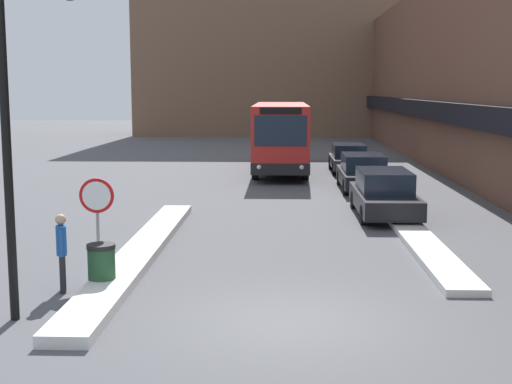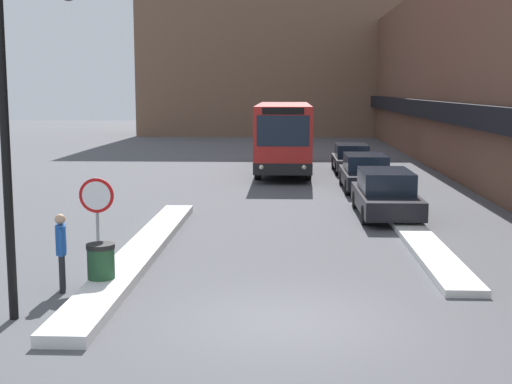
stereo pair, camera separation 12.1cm
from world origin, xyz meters
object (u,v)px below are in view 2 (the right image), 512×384
Objects in this scene: trash_bin at (101,266)px; stop_sign at (97,206)px; pedestrian at (61,245)px; parked_car_back at (352,158)px; street_lamp at (20,108)px; city_bus at (284,135)px; parked_car_middle at (365,172)px; parked_car_front at (386,194)px.

stop_sign is at bearing 107.93° from trash_bin.
pedestrian is 0.92m from trash_bin.
parked_car_back is 2.64× the size of pedestrian.
parked_car_back is at bearing 71.44° from street_lamp.
parked_car_middle is at bearing -62.16° from city_bus.
parked_car_middle is 6.37m from parked_car_back.
street_lamp is (-4.41, -23.25, 1.96)m from city_bus.
parked_car_front is 6.06m from parked_car_middle.
trash_bin is (-7.02, -14.85, -0.25)m from parked_car_middle.
parked_car_front is at bearing 123.20° from pedestrian.
city_bus is at bearing 179.42° from parked_car_back.
street_lamp is (-7.79, -16.84, 3.04)m from parked_car_middle.
parked_car_back is at bearing 90.00° from parked_car_middle.
parked_car_back is at bearing 70.13° from stop_sign.
parked_car_front is 2.21× the size of stop_sign.
parked_car_middle reaches higher than trash_bin.
parked_car_back reaches higher than trash_bin.
street_lamp is at bearing -108.56° from parked_car_back.
pedestrian is at bearing 88.98° from street_lamp.
stop_sign is (-3.94, -20.30, -0.22)m from city_bus.
parked_car_front is at bearing 46.93° from stop_sign.
stop_sign reaches higher than parked_car_back.
city_bus reaches higher than parked_car_middle.
parked_car_front is at bearing 54.14° from street_lamp.
parked_car_middle is 15.73m from stop_sign.
trash_bin is at bearing 68.69° from street_lamp.
parked_car_middle is (0.00, 6.06, -0.01)m from parked_car_front.
stop_sign is 1.49m from trash_bin.
parked_car_middle is 16.42m from trash_bin.
trash_bin is at bearing -108.29° from parked_car_back.
parked_car_middle is at bearing 62.21° from stop_sign.
parked_car_front is 1.04× the size of parked_car_middle.
street_lamp is at bearing -114.83° from parked_car_middle.
city_bus reaches higher than parked_car_back.
parked_car_back is (-0.00, 12.43, -0.04)m from parked_car_front.
street_lamp is at bearing -125.86° from parked_car_front.
stop_sign is at bearing -133.07° from parked_car_front.
street_lamp is (-0.47, -2.95, 2.19)m from stop_sign.
trash_bin is (-7.02, -8.79, -0.26)m from parked_car_front.
parked_car_back is 22.35m from trash_bin.
stop_sign is (-7.32, -20.27, 0.89)m from parked_car_back.
parked_car_front is at bearing 51.40° from trash_bin.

